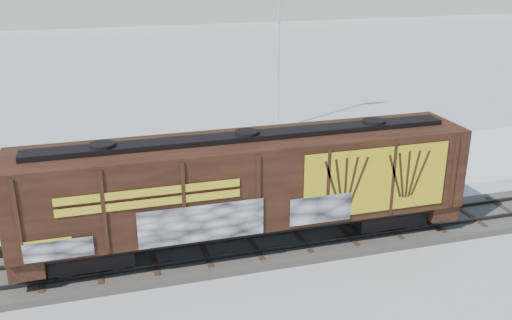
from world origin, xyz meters
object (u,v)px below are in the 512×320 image
object	(u,v)px
hopper_railcar	(247,184)
car_dark	(366,154)
car_silver	(86,181)
flagpole	(280,71)
car_white	(181,183)

from	to	relation	value
hopper_railcar	car_dark	world-z (taller)	hopper_railcar
car_silver	hopper_railcar	bearing A→B (deg)	-125.35
car_dark	car_silver	bearing A→B (deg)	78.85
flagpole	car_white	size ratio (longest dim) A/B	2.12
flagpole	car_dark	world-z (taller)	flagpole
car_white	car_dark	size ratio (longest dim) A/B	0.98
hopper_railcar	car_silver	size ratio (longest dim) A/B	4.43
car_silver	car_white	size ratio (longest dim) A/B	0.77
car_dark	car_white	bearing A→B (deg)	88.56
car_silver	car_white	distance (m)	4.86
flagpole	car_white	xyz separation A→B (m)	(-8.26, -9.85, -3.08)
car_silver	car_dark	bearing A→B (deg)	-75.30
hopper_railcar	car_white	distance (m)	6.42
hopper_railcar	flagpole	size ratio (longest dim) A/B	1.61
car_silver	car_dark	distance (m)	15.07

